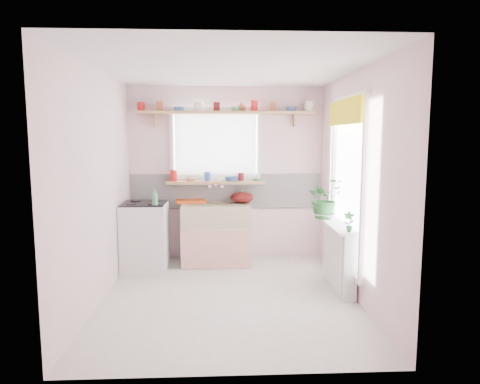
{
  "coord_description": "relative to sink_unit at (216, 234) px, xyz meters",
  "views": [
    {
      "loc": [
        -0.09,
        -4.61,
        1.78
      ],
      "look_at": [
        0.15,
        0.55,
        1.12
      ],
      "focal_mm": 32.0,
      "sensor_mm": 36.0,
      "label": 1
    }
  ],
  "objects": [
    {
      "name": "sill_cup",
      "position": [
        -0.35,
        0.25,
        0.77
      ],
      "size": [
        0.14,
        0.14,
        0.09
      ],
      "primitive_type": "imported",
      "rotation": [
        0.0,
        0.0,
        -0.21
      ],
      "color": "beige",
      "rests_on": "windowsill"
    },
    {
      "name": "soap_bottle_sink",
      "position": [
        0.38,
        0.21,
        0.5
      ],
      "size": [
        0.1,
        0.1,
        0.17
      ],
      "primitive_type": "imported",
      "rotation": [
        0.0,
        0.0,
        0.36
      ],
      "color": "#DDEC68",
      "rests_on": "sink_unit"
    },
    {
      "name": "dish_tray",
      "position": [
        -0.37,
        0.21,
        0.44
      ],
      "size": [
        0.46,
        0.38,
        0.04
      ],
      "primitive_type": "cube",
      "rotation": [
        0.0,
        0.0,
        0.17
      ],
      "color": "#D64613",
      "rests_on": "sink_unit"
    },
    {
      "name": "room",
      "position": [
        0.81,
        -0.43,
        0.94
      ],
      "size": [
        3.2,
        3.2,
        3.2
      ],
      "color": "silver",
      "rests_on": "ground"
    },
    {
      "name": "shelf_crockery",
      "position": [
        0.13,
        0.18,
        1.76
      ],
      "size": [
        2.47,
        0.11,
        0.12
      ],
      "color": "red",
      "rests_on": "pine_shelf"
    },
    {
      "name": "fruit",
      "position": [
        1.37,
        -0.7,
        0.43
      ],
      "size": [
        0.2,
        0.14,
        0.1
      ],
      "color": "orange",
      "rests_on": "fruit_bowl"
    },
    {
      "name": "pine_shelf",
      "position": [
        0.15,
        0.18,
        1.69
      ],
      "size": [
        2.52,
        0.24,
        0.04
      ],
      "primitive_type": "cube",
      "color": "tan",
      "rests_on": "room"
    },
    {
      "name": "colander",
      "position": [
        0.37,
        0.14,
        0.49
      ],
      "size": [
        0.4,
        0.4,
        0.15
      ],
      "primitive_type": "ellipsoid",
      "rotation": [
        0.0,
        0.0,
        0.24
      ],
      "color": "#560E0F",
      "rests_on": "sink_unit"
    },
    {
      "name": "cooker",
      "position": [
        -0.95,
        -0.24,
        0.03
      ],
      "size": [
        0.58,
        0.58,
        0.93
      ],
      "color": "white",
      "rests_on": "ground"
    },
    {
      "name": "sink_unit",
      "position": [
        0.0,
        0.0,
        0.0
      ],
      "size": [
        0.95,
        0.65,
        1.11
      ],
      "color": "white",
      "rests_on": "ground"
    },
    {
      "name": "cooker_bottle",
      "position": [
        -0.77,
        -0.46,
        0.59
      ],
      "size": [
        0.11,
        0.11,
        0.21
      ],
      "primitive_type": "imported",
      "rotation": [
        0.0,
        0.0,
        0.35
      ],
      "color": "#458A5F",
      "rests_on": "cooker"
    },
    {
      "name": "sill_crockery",
      "position": [
        -0.05,
        0.19,
        0.78
      ],
      "size": [
        1.35,
        0.11,
        0.12
      ],
      "color": "red",
      "rests_on": "windowsill"
    },
    {
      "name": "windowsill",
      "position": [
        -0.0,
        0.19,
        0.71
      ],
      "size": [
        1.4,
        0.22,
        0.04
      ],
      "primitive_type": "cube",
      "color": "tan",
      "rests_on": "room"
    },
    {
      "name": "radiator_ledge",
      "position": [
        1.45,
        -1.09,
        -0.03
      ],
      "size": [
        0.22,
        0.95,
        0.78
      ],
      "color": "white",
      "rests_on": "ground"
    },
    {
      "name": "shelf_vase",
      "position": [
        0.37,
        0.24,
        1.78
      ],
      "size": [
        0.16,
        0.16,
        0.14
      ],
      "primitive_type": "imported",
      "rotation": [
        0.0,
        0.0,
        -0.21
      ],
      "color": "brown",
      "rests_on": "pine_shelf"
    },
    {
      "name": "herb_pot",
      "position": [
        1.43,
        -1.49,
        0.46
      ],
      "size": [
        0.13,
        0.1,
        0.22
      ],
      "primitive_type": "imported",
      "rotation": [
        0.0,
        0.0,
        -0.22
      ],
      "color": "#255E2A",
      "rests_on": "radiator_ledge"
    },
    {
      "name": "sill_bowl",
      "position": [
        0.22,
        0.13,
        0.76
      ],
      "size": [
        0.21,
        0.21,
        0.06
      ],
      "primitive_type": "imported",
      "rotation": [
        0.0,
        0.0,
        0.1
      ],
      "color": "#2E5697",
      "rests_on": "windowsill"
    },
    {
      "name": "jade_plant",
      "position": [
        1.36,
        -0.69,
        0.59
      ],
      "size": [
        0.57,
        0.54,
        0.5
      ],
      "primitive_type": "imported",
      "rotation": [
        0.0,
        0.0,
        0.4
      ],
      "color": "#245A27",
      "rests_on": "radiator_ledge"
    },
    {
      "name": "fruit_bowl",
      "position": [
        1.36,
        -0.71,
        0.38
      ],
      "size": [
        0.33,
        0.33,
        0.07
      ],
      "primitive_type": "imported",
      "rotation": [
        0.0,
        0.0,
        -0.29
      ],
      "color": "silver",
      "rests_on": "radiator_ledge"
    }
  ]
}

